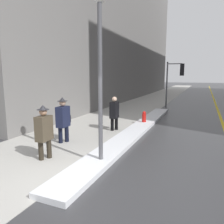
{
  "coord_description": "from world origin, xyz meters",
  "views": [
    {
      "loc": [
        2.99,
        -4.02,
        2.51
      ],
      "look_at": [
        -0.4,
        4.0,
        1.05
      ],
      "focal_mm": 35.0,
      "sensor_mm": 36.0,
      "label": 1
    }
  ],
  "objects_px": {
    "pedestrian_in_fedora": "(44,130)",
    "pedestrian_with_shoulder_bag": "(63,118)",
    "fire_hydrant": "(144,118)",
    "pedestrian_in_glasses": "(114,112)",
    "lamp_post": "(100,65)",
    "traffic_light_near": "(176,75)"
  },
  "relations": [
    {
      "from": "pedestrian_in_fedora",
      "to": "pedestrian_with_shoulder_bag",
      "type": "xyz_separation_m",
      "value": [
        -0.47,
        1.63,
        0.03
      ]
    },
    {
      "from": "pedestrian_with_shoulder_bag",
      "to": "fire_hydrant",
      "type": "xyz_separation_m",
      "value": [
        2.01,
        4.16,
        -0.59
      ]
    },
    {
      "from": "pedestrian_in_glasses",
      "to": "lamp_post",
      "type": "bearing_deg",
      "value": 14.3
    },
    {
      "from": "pedestrian_with_shoulder_bag",
      "to": "pedestrian_in_fedora",
      "type": "bearing_deg",
      "value": 13.84
    },
    {
      "from": "pedestrian_in_fedora",
      "to": "pedestrian_in_glasses",
      "type": "bearing_deg",
      "value": 169.5
    },
    {
      "from": "pedestrian_in_fedora",
      "to": "pedestrian_with_shoulder_bag",
      "type": "bearing_deg",
      "value": -166.16
    },
    {
      "from": "pedestrian_in_fedora",
      "to": "fire_hydrant",
      "type": "distance_m",
      "value": 6.02
    },
    {
      "from": "lamp_post",
      "to": "traffic_light_near",
      "type": "bearing_deg",
      "value": 87.38
    },
    {
      "from": "traffic_light_near",
      "to": "fire_hydrant",
      "type": "height_order",
      "value": "traffic_light_near"
    },
    {
      "from": "lamp_post",
      "to": "fire_hydrant",
      "type": "relative_size",
      "value": 6.59
    },
    {
      "from": "lamp_post",
      "to": "fire_hydrant",
      "type": "xyz_separation_m",
      "value": [
        -0.16,
        5.45,
        -2.44
      ]
    },
    {
      "from": "fire_hydrant",
      "to": "pedestrian_in_fedora",
      "type": "bearing_deg",
      "value": -104.93
    },
    {
      "from": "traffic_light_near",
      "to": "pedestrian_in_glasses",
      "type": "xyz_separation_m",
      "value": [
        -1.67,
        -8.51,
        -1.69
      ]
    },
    {
      "from": "traffic_light_near",
      "to": "fire_hydrant",
      "type": "xyz_separation_m",
      "value": [
        -0.72,
        -6.8,
        -2.21
      ]
    },
    {
      "from": "traffic_light_near",
      "to": "pedestrian_in_glasses",
      "type": "bearing_deg",
      "value": -102.27
    },
    {
      "from": "traffic_light_near",
      "to": "pedestrian_in_glasses",
      "type": "distance_m",
      "value": 8.83
    },
    {
      "from": "lamp_post",
      "to": "pedestrian_in_glasses",
      "type": "bearing_deg",
      "value": 106.59
    },
    {
      "from": "pedestrian_with_shoulder_bag",
      "to": "pedestrian_in_glasses",
      "type": "xyz_separation_m",
      "value": [
        1.06,
        2.45,
        -0.07
      ]
    },
    {
      "from": "pedestrian_with_shoulder_bag",
      "to": "fire_hydrant",
      "type": "height_order",
      "value": "pedestrian_with_shoulder_bag"
    },
    {
      "from": "pedestrian_in_glasses",
      "to": "fire_hydrant",
      "type": "relative_size",
      "value": 2.24
    },
    {
      "from": "traffic_light_near",
      "to": "pedestrian_with_shoulder_bag",
      "type": "height_order",
      "value": "traffic_light_near"
    },
    {
      "from": "lamp_post",
      "to": "pedestrian_with_shoulder_bag",
      "type": "relative_size",
      "value": 2.67
    }
  ]
}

